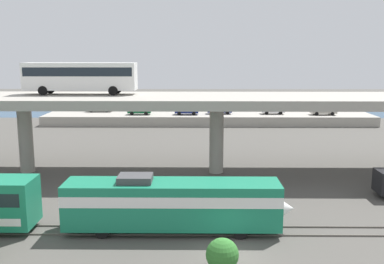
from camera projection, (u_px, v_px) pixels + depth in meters
The scene contains 15 objects.
ground_plane at pixel (230, 257), 27.83m from camera, with size 260.00×260.00×0.00m, color #4C4944.
rail_strip_near at pixel (226, 235), 30.99m from camera, with size 110.00×0.12×0.12m, color #59544C.
rail_strip_far at pixel (225, 226), 32.52m from camera, with size 110.00×0.12×0.12m, color #59544C.
train_locomotive at pixel (183, 202), 31.41m from camera, with size 16.34×3.04×4.18m.
highway_overpass at pixel (217, 104), 46.19m from camera, with size 96.00×10.20×8.24m.
transit_bus_on_overpass at pixel (80, 75), 47.36m from camera, with size 12.00×2.68×3.40m.
pier_parking_lot at pixel (208, 117), 81.79m from camera, with size 58.94×11.74×1.73m, color #9E998E.
parked_car_0 at pixel (140, 110), 78.94m from camera, with size 4.08×1.84×1.50m.
parked_car_1 at pixel (219, 110), 79.92m from camera, with size 4.38×1.93×1.50m.
parked_car_2 at pixel (99, 108), 82.84m from camera, with size 4.67×1.96×1.50m.
parked_car_3 at pixel (323, 111), 78.61m from camera, with size 4.46×1.95×1.50m.
parked_car_4 at pixel (187, 110), 78.93m from camera, with size 4.20×1.96×1.50m.
parked_car_5 at pixel (273, 110), 79.75m from camera, with size 4.02×2.00×1.50m.
harbor_water at pixel (206, 107), 104.58m from camera, with size 140.00×36.00×0.01m, color navy.
shrub_right at pixel (222, 255), 25.95m from camera, with size 1.96×1.96×1.96m, color #2F6F2A.
Camera 1 is at (-2.08, -26.01, 12.71)m, focal length 41.25 mm.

